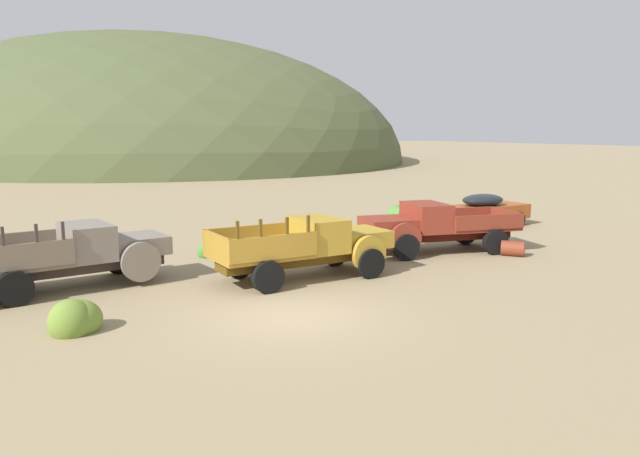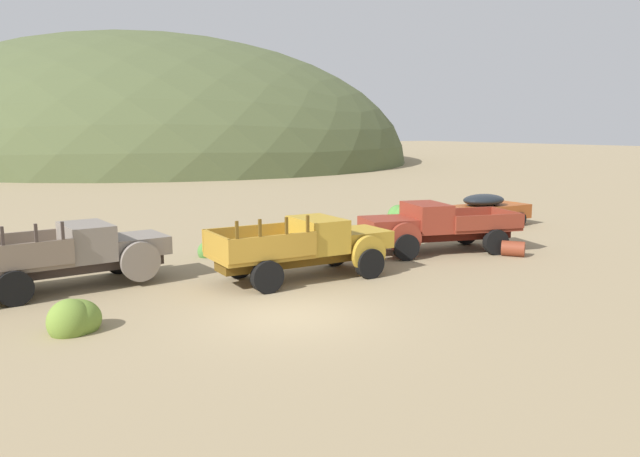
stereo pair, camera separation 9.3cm
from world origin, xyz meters
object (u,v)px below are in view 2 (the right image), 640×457
(car_oxide_orange, at_px, (489,209))
(truck_rust_red, at_px, (429,226))
(truck_mustard, at_px, (315,246))
(oil_drum_tipped, at_px, (513,249))
(truck_primer_gray, at_px, (82,253))

(car_oxide_orange, bearing_deg, truck_rust_red, -152.25)
(truck_mustard, distance_m, oil_drum_tipped, 8.03)
(car_oxide_orange, distance_m, oil_drum_tipped, 7.33)
(truck_primer_gray, height_order, car_oxide_orange, truck_primer_gray)
(truck_primer_gray, distance_m, car_oxide_orange, 19.22)
(truck_primer_gray, bearing_deg, truck_mustard, -25.72)
(truck_rust_red, height_order, car_oxide_orange, truck_rust_red)
(car_oxide_orange, bearing_deg, oil_drum_tipped, -128.65)
(truck_mustard, relative_size, truck_rust_red, 0.95)
(truck_rust_red, bearing_deg, car_oxide_orange, -137.94)
(truck_rust_red, distance_m, oil_drum_tipped, 3.18)
(truck_rust_red, xyz_separation_m, oil_drum_tipped, (2.09, -2.28, -0.73))
(truck_rust_red, bearing_deg, oil_drum_tipped, 150.78)
(truck_primer_gray, xyz_separation_m, truck_rust_red, (12.16, -2.16, -0.00))
(oil_drum_tipped, bearing_deg, car_oxide_orange, 47.47)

